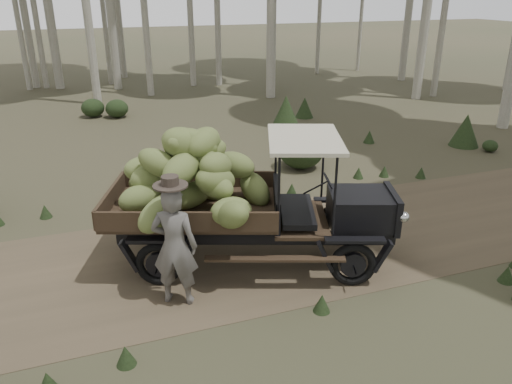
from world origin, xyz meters
TOP-DOWN VIEW (x-y plane):
  - ground at (0.00, 0.00)m, footprint 120.00×120.00m
  - dirt_track at (0.00, 0.00)m, footprint 70.00×4.00m
  - banana_truck at (-0.39, -0.14)m, footprint 5.33×3.32m
  - farmer at (-1.34, -1.14)m, footprint 0.85×0.74m
  - undergrowth at (-1.29, -0.87)m, footprint 23.17×25.30m

SIDE VIEW (x-z plane):
  - ground at x=0.00m, z-range 0.00..0.00m
  - dirt_track at x=0.00m, z-range 0.00..0.01m
  - undergrowth at x=-1.29m, z-range -0.13..1.20m
  - farmer at x=-1.34m, z-range -0.06..2.08m
  - banana_truck at x=-0.39m, z-range 0.19..2.83m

